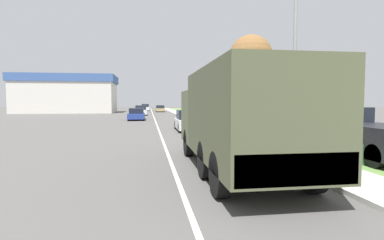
{
  "coord_description": "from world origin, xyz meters",
  "views": [
    {
      "loc": [
        -0.76,
        4.49,
        2.1
      ],
      "look_at": [
        0.75,
        14.81,
        1.46
      ],
      "focal_mm": 28.0,
      "sensor_mm": 36.0,
      "label": 1
    }
  ],
  "objects": [
    {
      "name": "ground_plane",
      "position": [
        0.0,
        40.0,
        0.0
      ],
      "size": [
        180.0,
        180.0,
        0.0
      ],
      "primitive_type": "plane",
      "color": "#565451"
    },
    {
      "name": "lane_centre_stripe",
      "position": [
        0.0,
        40.0,
        0.0
      ],
      "size": [
        0.12,
        120.0,
        0.0
      ],
      "color": "silver",
      "rests_on": "ground"
    },
    {
      "name": "sidewalk_right",
      "position": [
        4.5,
        40.0,
        0.06
      ],
      "size": [
        1.8,
        120.0,
        0.12
      ],
      "color": "beige",
      "rests_on": "ground"
    },
    {
      "name": "grass_strip_right",
      "position": [
        8.9,
        40.0,
        0.01
      ],
      "size": [
        7.0,
        120.0,
        0.02
      ],
      "color": "#6B9347",
      "rests_on": "ground"
    },
    {
      "name": "military_truck",
      "position": [
        1.87,
        13.09,
        1.66
      ],
      "size": [
        2.49,
        7.72,
        2.99
      ],
      "color": "#545B3D",
      "rests_on": "ground"
    },
    {
      "name": "car_nearest_ahead",
      "position": [
        2.19,
        26.19,
        0.68
      ],
      "size": [
        1.89,
        4.44,
        1.5
      ],
      "color": "silver",
      "rests_on": "ground"
    },
    {
      "name": "car_second_ahead",
      "position": [
        -2.12,
        39.83,
        0.63
      ],
      "size": [
        1.85,
        4.79,
        1.36
      ],
      "color": "navy",
      "rests_on": "ground"
    },
    {
      "name": "car_third_ahead",
      "position": [
        -1.9,
        51.98,
        0.69
      ],
      "size": [
        1.84,
        4.51,
        1.54
      ],
      "color": "silver",
      "rests_on": "ground"
    },
    {
      "name": "car_fourth_ahead",
      "position": [
        1.72,
        67.5,
        0.63
      ],
      "size": [
        1.87,
        4.63,
        1.37
      ],
      "color": "tan",
      "rests_on": "ground"
    },
    {
      "name": "car_farthest_ahead",
      "position": [
        -1.44,
        75.61,
        0.71
      ],
      "size": [
        1.89,
        4.03,
        1.59
      ],
      "color": "silver",
      "rests_on": "ground"
    },
    {
      "name": "pickup_truck",
      "position": [
        7.2,
        15.01,
        0.89
      ],
      "size": [
        2.08,
        5.7,
        1.86
      ],
      "color": "black",
      "rests_on": "grass_strip_right"
    },
    {
      "name": "lamp_post",
      "position": [
        4.54,
        15.25,
        4.21
      ],
      "size": [
        1.69,
        0.24,
        6.86
      ],
      "color": "gray",
      "rests_on": "sidewalk_right"
    },
    {
      "name": "tree_mid_right",
      "position": [
        7.15,
        27.05,
        5.58
      ],
      "size": [
        3.35,
        3.35,
        7.26
      ],
      "color": "brown",
      "rests_on": "grass_strip_right"
    },
    {
      "name": "utility_box",
      "position": [
        6.2,
        13.46,
        0.37
      ],
      "size": [
        0.55,
        0.45,
        0.7
      ],
      "color": "#3D7042",
      "rests_on": "grass_strip_right"
    },
    {
      "name": "building_distant",
      "position": [
        -16.15,
        65.03,
        3.63
      ],
      "size": [
        18.32,
        10.14,
        7.16
      ],
      "color": "beige",
      "rests_on": "ground"
    }
  ]
}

